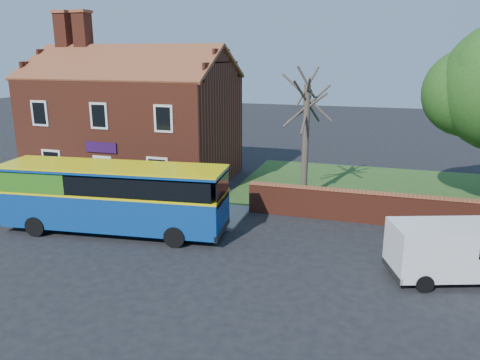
% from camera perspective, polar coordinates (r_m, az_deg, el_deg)
% --- Properties ---
extents(ground, '(120.00, 120.00, 0.00)m').
position_cam_1_polar(ground, '(19.19, -10.53, -9.70)').
color(ground, black).
rests_on(ground, ground).
extents(pavement, '(18.00, 3.50, 0.12)m').
position_cam_1_polar(pavement, '(27.24, -18.10, -2.53)').
color(pavement, gray).
rests_on(pavement, ground).
extents(kerb, '(18.00, 0.15, 0.14)m').
position_cam_1_polar(kerb, '(25.91, -20.30, -3.60)').
color(kerb, slate).
rests_on(kerb, ground).
extents(grass_strip, '(26.00, 12.00, 0.04)m').
position_cam_1_polar(grass_strip, '(29.80, 25.43, -1.85)').
color(grass_strip, '#426B28').
rests_on(grass_strip, ground).
extents(shop_building, '(12.30, 8.13, 10.50)m').
position_cam_1_polar(shop_building, '(31.25, -12.63, 6.38)').
color(shop_building, maroon).
rests_on(shop_building, ground).
extents(bus, '(10.51, 3.68, 3.14)m').
position_cam_1_polar(bus, '(22.17, -15.97, -1.69)').
color(bus, navy).
rests_on(bus, ground).
extents(van_near, '(5.18, 3.38, 2.11)m').
position_cam_1_polar(van_near, '(18.73, 25.14, -7.64)').
color(van_near, white).
rests_on(van_near, ground).
extents(bare_tree, '(2.62, 3.12, 6.98)m').
position_cam_1_polar(bare_tree, '(25.99, 8.00, 5.26)').
color(bare_tree, '#4C4238').
rests_on(bare_tree, ground).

